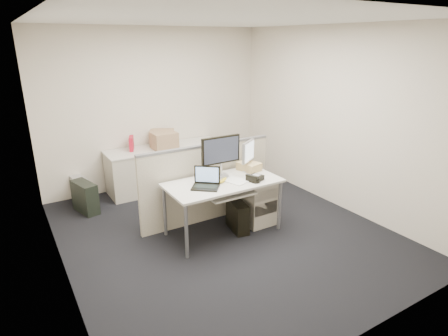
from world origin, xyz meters
TOP-DOWN VIEW (x-y plane):
  - floor at (0.00, 0.00)m, footprint 4.00×4.50m
  - ceiling at (0.00, 0.00)m, footprint 4.00×4.50m
  - wall_back at (0.00, 2.25)m, footprint 4.00×0.02m
  - wall_front at (0.00, -2.25)m, footprint 4.00×0.02m
  - wall_left at (-2.00, 0.00)m, footprint 0.02×4.50m
  - wall_right at (2.00, 0.00)m, footprint 0.02×4.50m
  - desk at (0.00, 0.00)m, footprint 1.50×0.75m
  - keyboard_tray at (0.00, -0.18)m, footprint 0.62×0.32m
  - drawer_pedestal at (0.55, 0.05)m, footprint 0.40×0.55m
  - cubicle_partition at (0.00, 0.45)m, footprint 2.00×0.06m
  - back_counter at (0.00, 1.93)m, footprint 2.00×0.60m
  - monitor_main at (0.07, 0.18)m, footprint 0.56×0.22m
  - monitor_small at (0.52, 0.18)m, footprint 0.39×0.34m
  - laptop at (-0.30, -0.07)m, footprint 0.41×0.40m
  - trackball at (0.35, -0.24)m, footprint 0.15×0.15m
  - desk_phone at (0.38, -0.18)m, footprint 0.25×0.22m
  - paper_stack at (0.15, -0.08)m, footprint 0.30×0.34m
  - sticky_pad at (0.18, 0.00)m, footprint 0.08×0.08m
  - travel_mug at (-0.10, 0.02)m, footprint 0.09×0.09m
  - banana at (0.00, -0.00)m, footprint 0.19×0.15m
  - cellphone at (0.06, 0.20)m, footprint 0.08×0.11m
  - manila_folders at (0.55, 0.20)m, footprint 0.30×0.35m
  - keyboard at (-0.05, -0.14)m, footprint 0.41×0.18m
  - pc_tower_desk at (0.20, -0.05)m, footprint 0.25×0.46m
  - pc_tower_spare_dark at (-1.45, 1.63)m, footprint 0.32×0.54m
  - pc_tower_spare_silver at (-1.44, 2.03)m, footprint 0.22×0.45m
  - cardboard_box_left at (-0.05, 1.81)m, footprint 0.40×0.30m
  - cardboard_box_right at (0.00, 2.05)m, footprint 0.50×0.46m
  - red_binder at (-0.55, 2.03)m, footprint 0.16×0.27m

SIDE VIEW (x-z plane):
  - floor at x=0.00m, z-range -0.01..0.00m
  - pc_tower_spare_silver at x=-1.44m, z-range 0.00..0.40m
  - pc_tower_desk at x=0.20m, z-range 0.00..0.41m
  - pc_tower_spare_dark at x=-1.45m, z-range 0.00..0.47m
  - drawer_pedestal at x=0.55m, z-range 0.00..0.65m
  - back_counter at x=0.00m, z-range 0.00..0.72m
  - cubicle_partition at x=0.00m, z-range 0.00..1.10m
  - keyboard_tray at x=0.00m, z-range 0.61..0.63m
  - keyboard at x=-0.05m, z-range 0.63..0.65m
  - desk at x=0.00m, z-range 0.30..1.03m
  - sticky_pad at x=0.18m, z-range 0.73..0.74m
  - paper_stack at x=0.15m, z-range 0.73..0.74m
  - cellphone at x=0.06m, z-range 0.73..0.74m
  - banana at x=0.00m, z-range 0.73..0.77m
  - trackball at x=0.35m, z-range 0.73..0.77m
  - desk_phone at x=0.38m, z-range 0.73..0.79m
  - manila_folders at x=0.55m, z-range 0.73..0.84m
  - travel_mug at x=-0.10m, z-range 0.73..0.89m
  - red_binder at x=-0.55m, z-range 0.72..0.97m
  - laptop at x=-0.30m, z-range 0.73..0.98m
  - cardboard_box_right at x=0.00m, z-range 0.72..1.01m
  - cardboard_box_left at x=-0.05m, z-range 0.72..1.02m
  - monitor_small at x=0.52m, z-range 0.73..1.16m
  - monitor_main at x=0.07m, z-range 0.73..1.29m
  - wall_back at x=0.00m, z-range 0.00..2.70m
  - wall_front at x=0.00m, z-range 0.00..2.70m
  - wall_left at x=-2.00m, z-range 0.00..2.70m
  - wall_right at x=2.00m, z-range 0.00..2.70m
  - ceiling at x=0.00m, z-range 2.70..2.71m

